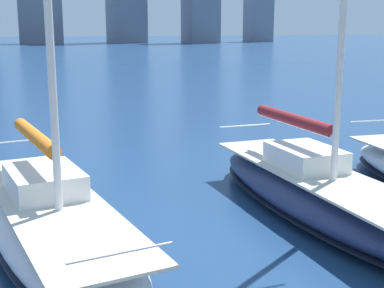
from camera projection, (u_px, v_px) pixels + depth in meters
sailboat_maroon at (315, 190)px, 13.72m from camera, size 2.48×9.50×11.54m
sailboat_orange at (52, 220)px, 11.66m from camera, size 3.84×9.80×9.50m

